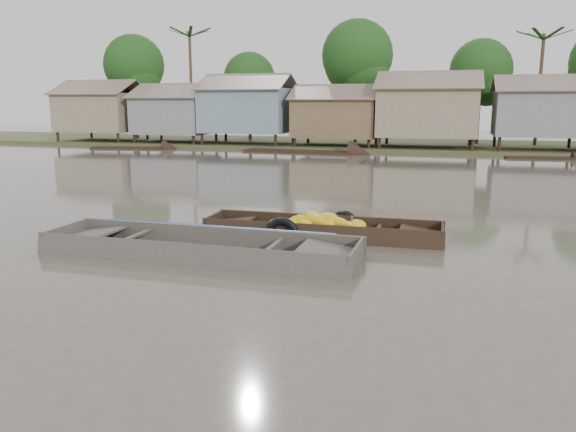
# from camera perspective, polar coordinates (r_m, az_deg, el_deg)

# --- Properties ---
(ground) EXTENTS (120.00, 120.00, 0.00)m
(ground) POSITION_cam_1_polar(r_m,az_deg,el_deg) (11.82, -4.27, -4.92)
(ground) COLOR #51483E
(ground) RESTS_ON ground
(riverbank) EXTENTS (120.00, 12.47, 10.22)m
(riverbank) POSITION_cam_1_polar(r_m,az_deg,el_deg) (42.51, 14.87, 10.80)
(riverbank) COLOR #384723
(riverbank) RESTS_ON ground
(banana_boat) EXTENTS (6.01, 1.67, 0.86)m
(banana_boat) POSITION_cam_1_polar(r_m,az_deg,el_deg) (14.22, 3.18, -1.33)
(banana_boat) COLOR black
(banana_boat) RESTS_ON ground
(viewer_boat) EXTENTS (7.20, 1.96, 0.58)m
(viewer_boat) POSITION_cam_1_polar(r_m,az_deg,el_deg) (12.73, -8.81, -3.57)
(viewer_boat) COLOR #403C36
(viewer_boat) RESTS_ON ground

